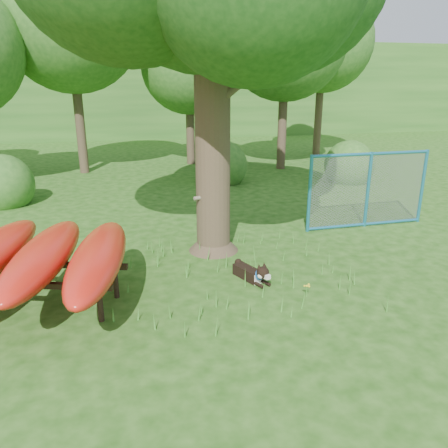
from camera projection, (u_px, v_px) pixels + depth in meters
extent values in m
plane|color=#1A440D|center=(229.00, 305.00, 7.18)|extent=(80.00, 80.00, 0.00)
cylinder|color=#3A2D1F|center=(213.00, 118.00, 8.64)|extent=(0.80, 0.80, 5.60)
cone|color=#3A2D1F|center=(213.00, 238.00, 9.42)|extent=(1.19, 1.19, 0.56)
cylinder|color=#3A2D1F|center=(247.00, 77.00, 8.47)|extent=(1.59, 0.56, 1.19)
cylinder|color=#3A2D1F|center=(182.00, 52.00, 8.41)|extent=(1.16, 0.93, 1.14)
cylinder|color=#655C4C|center=(203.00, 221.00, 9.10)|extent=(0.16, 0.16, 1.46)
cylinder|color=#655C4C|center=(203.00, 197.00, 8.94)|extent=(0.40, 0.17, 0.08)
cylinder|color=black|center=(100.00, 305.00, 6.61)|extent=(0.11, 0.11, 0.55)
cylinder|color=black|center=(116.00, 283.00, 7.34)|extent=(0.11, 0.11, 0.55)
cube|color=black|center=(6.00, 284.00, 6.61)|extent=(3.17, 1.08, 0.09)
cube|color=black|center=(31.00, 264.00, 7.34)|extent=(3.17, 1.08, 0.09)
ellipsoid|color=red|center=(44.00, 256.00, 6.85)|extent=(1.31, 3.38, 0.53)
ellipsoid|color=red|center=(98.00, 258.00, 6.79)|extent=(1.20, 3.37, 0.53)
cube|color=black|center=(247.00, 273.00, 8.12)|extent=(0.45, 0.66, 0.21)
cube|color=silver|center=(257.00, 278.00, 7.92)|extent=(0.23, 0.19, 0.19)
sphere|color=black|center=(263.00, 273.00, 7.74)|extent=(0.23, 0.23, 0.23)
cube|color=silver|center=(267.00, 276.00, 7.67)|extent=(0.13, 0.15, 0.08)
sphere|color=silver|center=(260.00, 276.00, 7.70)|extent=(0.11, 0.11, 0.11)
sphere|color=silver|center=(266.00, 274.00, 7.78)|extent=(0.11, 0.11, 0.11)
cone|color=black|center=(259.00, 266.00, 7.70)|extent=(0.10, 0.11, 0.11)
cone|color=black|center=(264.00, 265.00, 7.77)|extent=(0.12, 0.12, 0.11)
cylinder|color=black|center=(258.00, 285.00, 7.79)|extent=(0.16, 0.27, 0.06)
cylinder|color=black|center=(265.00, 282.00, 7.88)|extent=(0.16, 0.27, 0.06)
sphere|color=black|center=(238.00, 262.00, 8.37)|extent=(0.14, 0.14, 0.14)
torus|color=#1758B2|center=(260.00, 274.00, 7.81)|extent=(0.23, 0.15, 0.22)
cylinder|color=teal|center=(310.00, 194.00, 10.40)|extent=(0.09, 0.09, 1.88)
cylinder|color=teal|center=(368.00, 190.00, 10.77)|extent=(0.09, 0.09, 1.88)
cylinder|color=teal|center=(422.00, 187.00, 11.15)|extent=(0.09, 0.09, 1.88)
cylinder|color=teal|center=(372.00, 154.00, 10.49)|extent=(3.13, 0.14, 0.07)
cylinder|color=teal|center=(364.00, 224.00, 11.05)|extent=(3.13, 0.14, 0.07)
plane|color=gray|center=(368.00, 190.00, 10.77)|extent=(3.13, 0.06, 3.13)
cylinder|color=#458C2E|center=(307.00, 291.00, 7.40)|extent=(0.02, 0.02, 0.21)
sphere|color=yellow|center=(307.00, 286.00, 7.37)|extent=(0.04, 0.04, 0.04)
sphere|color=yellow|center=(309.00, 284.00, 7.40)|extent=(0.04, 0.04, 0.04)
sphere|color=yellow|center=(305.00, 286.00, 7.39)|extent=(0.04, 0.04, 0.04)
sphere|color=yellow|center=(309.00, 286.00, 7.35)|extent=(0.04, 0.04, 0.04)
sphere|color=yellow|center=(307.00, 286.00, 7.34)|extent=(0.04, 0.04, 0.04)
cylinder|color=#3A2D1F|center=(78.00, 105.00, 16.79)|extent=(0.36, 0.36, 5.25)
sphere|color=#295D1E|center=(70.00, 20.00, 15.86)|extent=(5.20, 5.20, 5.20)
cylinder|color=#3A2D1F|center=(190.00, 119.00, 18.93)|extent=(0.36, 0.36, 3.85)
sphere|color=#295D1E|center=(189.00, 66.00, 18.24)|extent=(4.00, 4.00, 4.00)
cylinder|color=#3A2D1F|center=(283.00, 110.00, 17.71)|extent=(0.36, 0.36, 4.76)
sphere|color=#295D1E|center=(286.00, 38.00, 16.87)|extent=(4.80, 4.80, 4.80)
cylinder|color=#3A2D1F|center=(319.00, 104.00, 21.13)|extent=(0.36, 0.36, 4.90)
sphere|color=#295D1E|center=(323.00, 42.00, 20.25)|extent=(4.60, 4.60, 4.60)
sphere|color=#295D1E|center=(6.00, 205.00, 13.01)|extent=(1.80, 1.80, 1.80)
sphere|color=#295D1E|center=(348.00, 182.00, 16.01)|extent=(1.80, 1.80, 1.80)
sphere|color=#295D1E|center=(222.00, 182.00, 15.94)|extent=(1.80, 1.80, 1.80)
cube|color=#295D1E|center=(137.00, 89.00, 32.13)|extent=(80.00, 12.00, 6.00)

